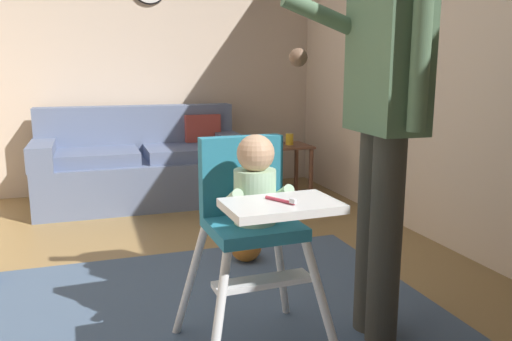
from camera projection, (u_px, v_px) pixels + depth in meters
name	position (u px, v px, depth m)	size (l,w,h in m)	color
ground	(148.00, 324.00, 2.53)	(5.73, 7.12, 0.10)	olive
wall_far	(108.00, 52.00, 4.85)	(4.93, 0.06, 2.72)	beige
wall_right	(471.00, 43.00, 3.17)	(0.06, 6.12, 2.72)	beige
couch	(142.00, 166.00, 4.63)	(1.84, 0.86, 0.86)	slate
high_chair	(253.00, 205.00, 2.06)	(0.63, 0.74, 0.96)	white
adult_standing	(383.00, 121.00, 2.14)	(0.51, 0.51, 1.74)	#37352F
toy_ball_second	(246.00, 245.00, 3.21)	(0.21, 0.21, 0.21)	orange
side_table	(287.00, 160.00, 4.66)	(0.40, 0.40, 0.52)	brown
sippy_cup	(290.00, 139.00, 4.63)	(0.07, 0.07, 0.10)	gold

